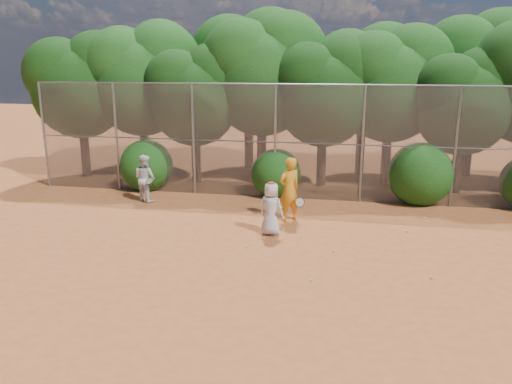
# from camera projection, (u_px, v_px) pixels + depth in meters

# --- Properties ---
(ground) EXTENTS (80.00, 80.00, 0.00)m
(ground) POSITION_uv_depth(u_px,v_px,m) (277.00, 263.00, 12.12)
(ground) COLOR #AD5427
(ground) RESTS_ON ground
(fence_back) EXTENTS (20.05, 0.09, 4.03)m
(fence_back) POSITION_uv_depth(u_px,v_px,m) (300.00, 142.00, 17.31)
(fence_back) COLOR gray
(fence_back) RESTS_ON ground
(tree_0) EXTENTS (4.38, 3.81, 6.00)m
(tree_0) POSITION_uv_depth(u_px,v_px,m) (81.00, 82.00, 20.50)
(tree_0) COLOR black
(tree_0) RESTS_ON ground
(tree_1) EXTENTS (4.64, 4.03, 6.35)m
(tree_1) POSITION_uv_depth(u_px,v_px,m) (142.00, 76.00, 20.45)
(tree_1) COLOR black
(tree_1) RESTS_ON ground
(tree_2) EXTENTS (3.99, 3.47, 5.47)m
(tree_2) POSITION_uv_depth(u_px,v_px,m) (196.00, 92.00, 19.47)
(tree_2) COLOR black
(tree_2) RESTS_ON ground
(tree_3) EXTENTS (4.89, 4.26, 6.70)m
(tree_3) POSITION_uv_depth(u_px,v_px,m) (264.00, 71.00, 19.75)
(tree_3) COLOR black
(tree_3) RESTS_ON ground
(tree_4) EXTENTS (4.19, 3.64, 5.73)m
(tree_4) POSITION_uv_depth(u_px,v_px,m) (325.00, 88.00, 18.87)
(tree_4) COLOR black
(tree_4) RESTS_ON ground
(tree_5) EXTENTS (4.51, 3.92, 6.17)m
(tree_5) POSITION_uv_depth(u_px,v_px,m) (393.00, 80.00, 19.09)
(tree_5) COLOR black
(tree_5) RESTS_ON ground
(tree_6) EXTENTS (3.86, 3.36, 5.29)m
(tree_6) POSITION_uv_depth(u_px,v_px,m) (465.00, 98.00, 17.83)
(tree_6) COLOR black
(tree_6) RESTS_ON ground
(tree_9) EXTENTS (4.83, 4.20, 6.62)m
(tree_9) POSITION_uv_depth(u_px,v_px,m) (142.00, 71.00, 22.78)
(tree_9) COLOR black
(tree_9) RESTS_ON ground
(tree_10) EXTENTS (5.15, 4.48, 7.06)m
(tree_10) POSITION_uv_depth(u_px,v_px,m) (250.00, 64.00, 21.97)
(tree_10) COLOR black
(tree_10) RESTS_ON ground
(tree_11) EXTENTS (4.64, 4.03, 6.35)m
(tree_11) POSITION_uv_depth(u_px,v_px,m) (365.00, 76.00, 20.77)
(tree_11) COLOR black
(tree_11) RESTS_ON ground
(tree_12) EXTENTS (5.02, 4.37, 6.88)m
(tree_12) POSITION_uv_depth(u_px,v_px,m) (478.00, 67.00, 20.42)
(tree_12) COLOR black
(tree_12) RESTS_ON ground
(bush_0) EXTENTS (2.00, 2.00, 2.00)m
(bush_0) POSITION_uv_depth(u_px,v_px,m) (146.00, 163.00, 18.96)
(bush_0) COLOR #144210
(bush_0) RESTS_ON ground
(bush_1) EXTENTS (1.80, 1.80, 1.80)m
(bush_1) POSITION_uv_depth(u_px,v_px,m) (276.00, 171.00, 18.05)
(bush_1) COLOR #144210
(bush_1) RESTS_ON ground
(bush_2) EXTENTS (2.20, 2.20, 2.20)m
(bush_2) POSITION_uv_depth(u_px,v_px,m) (420.00, 171.00, 17.07)
(bush_2) COLOR #144210
(bush_2) RESTS_ON ground
(player_yellow) EXTENTS (0.94, 0.83, 1.97)m
(player_yellow) POSITION_uv_depth(u_px,v_px,m) (289.00, 189.00, 15.15)
(player_yellow) COLOR orange
(player_yellow) RESTS_ON ground
(player_teen) EXTENTS (0.86, 0.70, 1.54)m
(player_teen) POSITION_uv_depth(u_px,v_px,m) (271.00, 208.00, 13.96)
(player_teen) COLOR silver
(player_teen) RESTS_ON ground
(player_white) EXTENTS (0.98, 0.92, 1.64)m
(player_white) POSITION_uv_depth(u_px,v_px,m) (145.00, 178.00, 17.31)
(player_white) COLOR silver
(player_white) RESTS_ON ground
(ball_0) EXTENTS (0.07, 0.07, 0.07)m
(ball_0) POSITION_uv_depth(u_px,v_px,m) (334.00, 251.00, 12.81)
(ball_0) COLOR #C5E128
(ball_0) RESTS_ON ground
(ball_1) EXTENTS (0.07, 0.07, 0.07)m
(ball_1) POSITION_uv_depth(u_px,v_px,m) (407.00, 231.00, 14.29)
(ball_1) COLOR #C5E128
(ball_1) RESTS_ON ground
(ball_2) EXTENTS (0.07, 0.07, 0.07)m
(ball_2) POSITION_uv_depth(u_px,v_px,m) (311.00, 280.00, 11.12)
(ball_2) COLOR #C5E128
(ball_2) RESTS_ON ground
(ball_3) EXTENTS (0.07, 0.07, 0.07)m
(ball_3) POSITION_uv_depth(u_px,v_px,m) (431.00, 278.00, 11.23)
(ball_3) COLOR #C5E128
(ball_3) RESTS_ON ground
(ball_4) EXTENTS (0.07, 0.07, 0.07)m
(ball_4) POSITION_uv_depth(u_px,v_px,m) (246.00, 246.00, 13.14)
(ball_4) COLOR #C5E128
(ball_4) RESTS_ON ground
(ball_5) EXTENTS (0.07, 0.07, 0.07)m
(ball_5) POSITION_uv_depth(u_px,v_px,m) (425.00, 218.00, 15.50)
(ball_5) COLOR #C5E128
(ball_5) RESTS_ON ground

